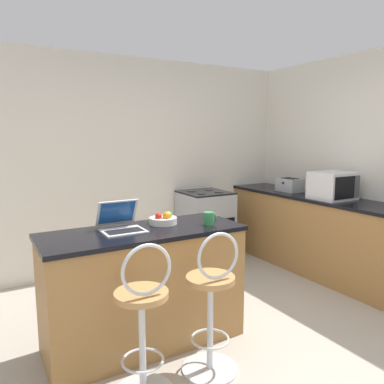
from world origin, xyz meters
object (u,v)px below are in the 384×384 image
(bar_stool_far, at_px, (212,306))
(laptop, at_px, (121,223))
(mug_green, at_px, (209,218))
(microwave, at_px, (333,186))
(bar_stool_near, at_px, (143,325))
(toaster, at_px, (290,185))
(fruit_bowl, at_px, (164,220))
(stove_range, at_px, (205,227))

(bar_stool_far, distance_m, laptop, 0.93)
(mug_green, bearing_deg, microwave, 10.24)
(bar_stool_near, height_order, toaster, toaster)
(bar_stool_far, bearing_deg, fruit_bowl, 93.16)
(microwave, height_order, stove_range, microwave)
(microwave, xyz_separation_m, mug_green, (-1.90, -0.34, -0.10))
(bar_stool_far, distance_m, microwave, 2.40)
(laptop, bearing_deg, fruit_bowl, 1.92)
(bar_stool_near, height_order, microwave, microwave)
(laptop, xyz_separation_m, toaster, (2.59, 0.84, 0.03))
(toaster, bearing_deg, laptop, -162.15)
(toaster, bearing_deg, fruit_bowl, -159.68)
(bar_stool_near, distance_m, toaster, 3.13)
(stove_range, height_order, fruit_bowl, fruit_bowl)
(bar_stool_far, height_order, toaster, toaster)
(laptop, height_order, stove_range, laptop)
(stove_range, bearing_deg, bar_stool_far, -121.00)
(bar_stool_near, relative_size, toaster, 3.33)
(bar_stool_far, bearing_deg, mug_green, 59.45)
(laptop, relative_size, toaster, 1.07)
(stove_range, relative_size, mug_green, 9.01)
(bar_stool_near, distance_m, microwave, 2.87)
(mug_green, bearing_deg, laptop, 164.44)
(mug_green, xyz_separation_m, fruit_bowl, (-0.32, 0.20, -0.02))
(toaster, relative_size, mug_green, 2.96)
(stove_range, bearing_deg, toaster, -28.40)
(stove_range, bearing_deg, mug_green, -121.13)
(bar_stool_far, relative_size, fruit_bowl, 4.54)
(stove_range, bearing_deg, fruit_bowl, -132.89)
(microwave, relative_size, fruit_bowl, 1.98)
(microwave, xyz_separation_m, stove_range, (-0.96, 1.21, -0.62))
(laptop, xyz_separation_m, stove_range, (1.62, 1.36, -0.53))
(bar_stool_near, xyz_separation_m, mug_green, (0.79, 0.47, 0.50))
(laptop, xyz_separation_m, fruit_bowl, (0.37, 0.01, -0.02))
(microwave, bearing_deg, stove_range, 128.51)
(microwave, distance_m, toaster, 0.69)
(microwave, bearing_deg, laptop, -176.64)
(bar_stool_near, bearing_deg, toaster, 29.05)
(bar_stool_far, height_order, microwave, microwave)
(bar_stool_far, xyz_separation_m, fruit_bowl, (-0.04, 0.67, 0.49))
(mug_green, bearing_deg, stove_range, 58.87)
(microwave, height_order, fruit_bowl, microwave)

